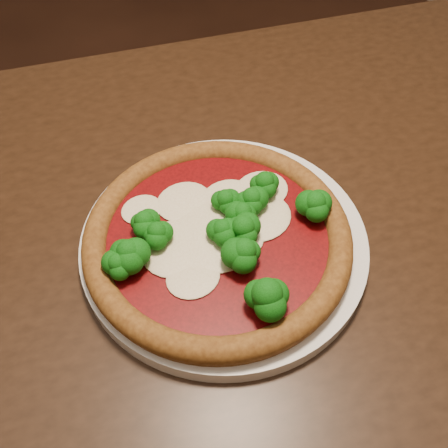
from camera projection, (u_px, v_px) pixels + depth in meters
floor at (175, 355)px, 1.27m from camera, size 4.00×4.00×0.00m
dining_table at (243, 256)px, 0.68m from camera, size 1.34×1.12×0.75m
plate at (224, 241)px, 0.55m from camera, size 0.31×0.31×0.02m
pizza at (219, 236)px, 0.52m from camera, size 0.28×0.28×0.06m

